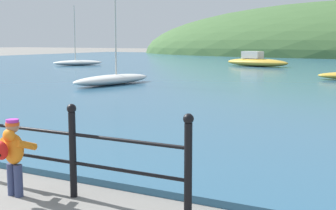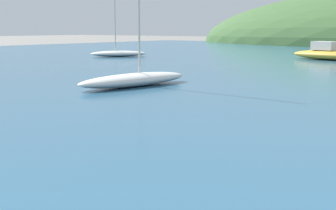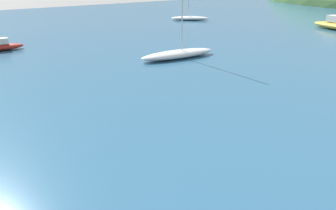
{
  "view_description": "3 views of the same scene",
  "coord_description": "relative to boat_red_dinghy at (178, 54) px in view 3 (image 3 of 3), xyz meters",
  "views": [
    {
      "loc": [
        6.63,
        -3.02,
        2.0
      ],
      "look_at": [
        2.28,
        5.01,
        0.73
      ],
      "focal_mm": 50.0,
      "sensor_mm": 36.0,
      "label": 1
    },
    {
      "loc": [
        4.98,
        1.89,
        2.01
      ],
      "look_at": [
        1.23,
        6.93,
        0.97
      ],
      "focal_mm": 50.0,
      "sensor_mm": 36.0,
      "label": 2
    },
    {
      "loc": [
        8.02,
        1.99,
        4.27
      ],
      "look_at": [
        1.99,
        7.0,
        1.17
      ],
      "focal_mm": 35.0,
      "sensor_mm": 36.0,
      "label": 3
    }
  ],
  "objects": [
    {
      "name": "boat_mid_harbor",
      "position": [
        -11.52,
        11.74,
        -0.02
      ],
      "size": [
        3.38,
        3.62,
        4.51
      ],
      "color": "silver",
      "rests_on": "water"
    },
    {
      "name": "boat_red_dinghy",
      "position": [
        0.0,
        0.0,
        0.0
      ],
      "size": [
        1.77,
        4.57,
        5.33
      ],
      "color": "silver",
      "rests_on": "water"
    }
  ]
}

